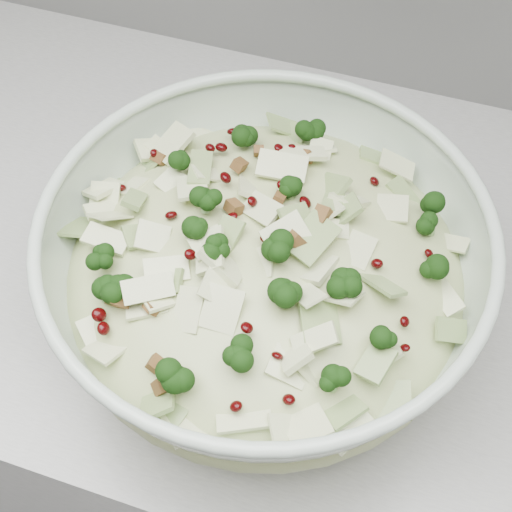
{
  "coord_description": "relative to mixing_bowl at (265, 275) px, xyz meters",
  "views": [
    {
      "loc": [
        -0.41,
        1.27,
        1.5
      ],
      "look_at": [
        -0.52,
        1.6,
        1.01
      ],
      "focal_mm": 50.0,
      "sensor_mm": 36.0,
      "label": 1
    }
  ],
  "objects": [
    {
      "name": "mixing_bowl",
      "position": [
        0.0,
        0.0,
        0.0
      ],
      "size": [
        0.43,
        0.43,
        0.15
      ],
      "rotation": [
        0.0,
        0.0,
        0.15
      ],
      "color": "beige",
      "rests_on": "counter"
    },
    {
      "name": "salad",
      "position": [
        0.0,
        -0.0,
        0.02
      ],
      "size": [
        0.35,
        0.35,
        0.15
      ],
      "rotation": [
        0.0,
        0.0,
        -0.01
      ],
      "color": "beige",
      "rests_on": "mixing_bowl"
    }
  ]
}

